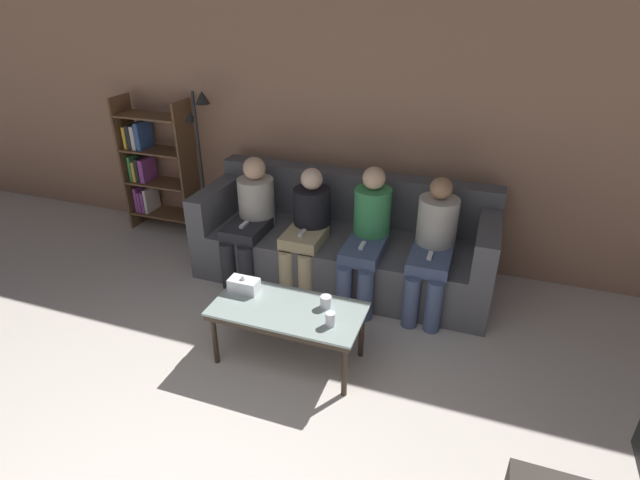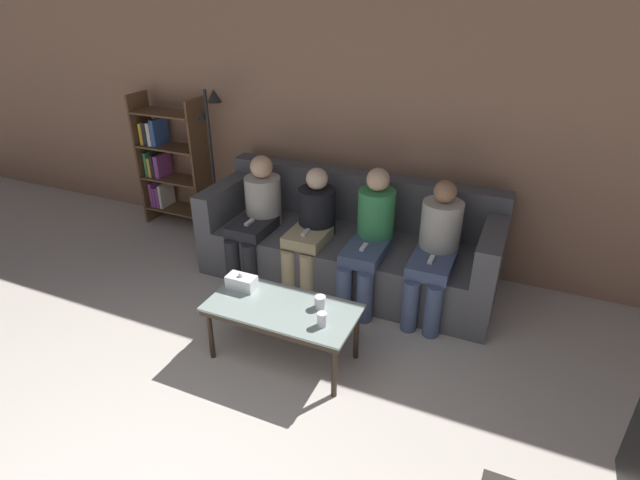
{
  "view_description": "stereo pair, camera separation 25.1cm",
  "coord_description": "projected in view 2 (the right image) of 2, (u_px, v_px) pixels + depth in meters",
  "views": [
    {
      "loc": [
        1.16,
        -0.94,
        2.5
      ],
      "look_at": [
        0.0,
        2.3,
        0.7
      ],
      "focal_mm": 28.0,
      "sensor_mm": 36.0,
      "label": 1
    },
    {
      "loc": [
        1.39,
        -0.85,
        2.5
      ],
      "look_at": [
        0.0,
        2.3,
        0.7
      ],
      "focal_mm": 28.0,
      "sensor_mm": 36.0,
      "label": 2
    }
  ],
  "objects": [
    {
      "name": "cup_near_left",
      "position": [
        322.0,
        319.0,
        3.3
      ],
      "size": [
        0.07,
        0.07,
        0.1
      ],
      "color": "silver",
      "rests_on": "coffee_table"
    },
    {
      "name": "seated_person_right_end",
      "position": [
        436.0,
        246.0,
        4.0
      ],
      "size": [
        0.33,
        0.69,
        1.12
      ],
      "color": "#47567A",
      "rests_on": "ground_plane"
    },
    {
      "name": "cup_near_right",
      "position": [
        320.0,
        302.0,
        3.49
      ],
      "size": [
        0.08,
        0.08,
        0.09
      ],
      "color": "silver",
      "rests_on": "coffee_table"
    },
    {
      "name": "coffee_table",
      "position": [
        282.0,
        312.0,
        3.54
      ],
      "size": [
        1.08,
        0.53,
        0.46
      ],
      "color": "#8C9E99",
      "rests_on": "ground_plane"
    },
    {
      "name": "bookshelf",
      "position": [
        167.0,
        162.0,
        5.49
      ],
      "size": [
        0.77,
        0.32,
        1.45
      ],
      "color": "brown",
      "rests_on": "ground_plane"
    },
    {
      "name": "seated_person_mid_right",
      "position": [
        371.0,
        234.0,
        4.18
      ],
      "size": [
        0.31,
        0.71,
        1.15
      ],
      "color": "#47567A",
      "rests_on": "ground_plane"
    },
    {
      "name": "tissue_box",
      "position": [
        242.0,
        282.0,
        3.71
      ],
      "size": [
        0.22,
        0.12,
        0.13
      ],
      "color": "white",
      "rests_on": "coffee_table"
    },
    {
      "name": "seated_person_left_end",
      "position": [
        258.0,
        212.0,
        4.59
      ],
      "size": [
        0.33,
        0.68,
        1.11
      ],
      "color": "#28282D",
      "rests_on": "ground_plane"
    },
    {
      "name": "seated_person_mid_left",
      "position": [
        312.0,
        224.0,
        4.41
      ],
      "size": [
        0.33,
        0.64,
        1.07
      ],
      "color": "tan",
      "rests_on": "ground_plane"
    },
    {
      "name": "wall_back",
      "position": [
        373.0,
        127.0,
        4.6
      ],
      "size": [
        12.0,
        0.06,
        2.6
      ],
      "color": "#9E755B",
      "rests_on": "ground_plane"
    },
    {
      "name": "couch",
      "position": [
        349.0,
        245.0,
        4.6
      ],
      "size": [
        2.66,
        0.95,
        0.92
      ],
      "color": "#515156",
      "rests_on": "ground_plane"
    },
    {
      "name": "standing_lamp",
      "position": [
        213.0,
        152.0,
        5.0
      ],
      "size": [
        0.31,
        0.26,
        1.59
      ],
      "color": "black",
      "rests_on": "ground_plane"
    }
  ]
}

